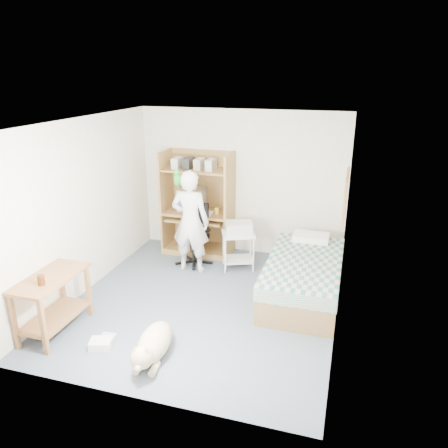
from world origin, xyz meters
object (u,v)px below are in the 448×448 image
Objects in this scene: computer_hutch at (198,207)px; printer_cart at (238,245)px; office_chair at (195,242)px; dog at (153,344)px; side_desk at (52,296)px; person at (190,222)px; bed at (304,277)px.

computer_hutch reaches higher than printer_cart.
office_chair reaches higher than dog.
computer_hutch is 3.08m from side_desk.
side_desk is at bearing 64.32° from person.
computer_hutch is 0.89× the size of bed.
dog is at bearing -6.15° from side_desk.
side_desk is 0.93× the size of dog.
office_chair reaches higher than printer_cart.
printer_cart is (0.72, 0.28, -0.42)m from person.
bed is 1.88× the size of dog.
printer_cart is (0.31, 2.59, 0.23)m from dog.
printer_cart is at bearing 54.93° from side_desk.
dog is at bearing -81.00° from office_chair.
person is at bearing 93.27° from dog.
side_desk is 2.98m from printer_cart.
office_chair is at bearing 93.22° from dog.
printer_cart reaches higher than dog.
side_desk is 2.40m from person.
person is 0.88m from printer_cart.
dog is (0.40, -2.31, -0.66)m from person.
computer_hutch is at bearing 93.42° from dog.
computer_hutch is at bearing 100.32° from office_chair.
computer_hutch is 2.86× the size of printer_cart.
person reaches higher than printer_cart.
person is 2.64× the size of printer_cart.
dog is at bearing 99.06° from person.
person is at bearing 169.63° from bed.
computer_hutch reaches higher than bed.
side_desk is at bearing -106.14° from computer_hutch.
bed is 2.02× the size of side_desk.
bed is at bearing -49.67° from printer_cart.
printer_cart is at bearing 76.47° from dog.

